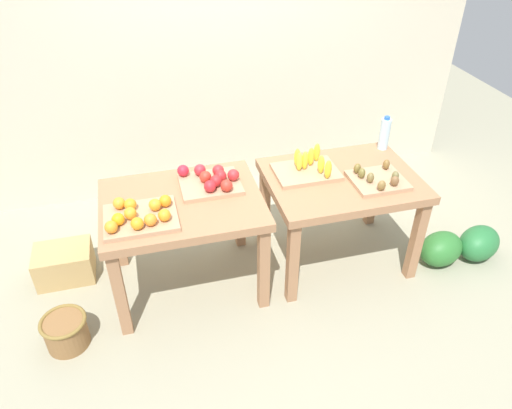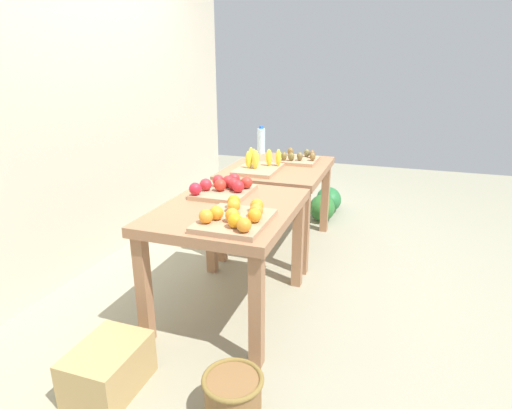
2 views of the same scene
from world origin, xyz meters
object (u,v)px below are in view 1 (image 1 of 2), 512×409
apple_bin (211,180)px  watermelon_pile (460,246)px  orange_bin (140,216)px  display_table_left (183,214)px  wicker_basket (66,331)px  display_table_right (341,190)px  water_bottle (385,134)px  kiwi_bin (378,179)px  cardboard_produce_box (64,263)px  banana_crate (308,168)px

apple_bin → watermelon_pile: size_ratio=0.58×
apple_bin → orange_bin: bearing=-150.7°
watermelon_pile → display_table_left: bearing=172.2°
wicker_basket → display_table_left: bearing=23.0°
display_table_right → water_bottle: 0.59m
display_table_left → display_table_right: bearing=0.0°
display_table_left → orange_bin: size_ratio=2.36×
display_table_left → apple_bin: apple_bin is taller
wicker_basket → kiwi_bin: bearing=5.8°
watermelon_pile → cardboard_produce_box: bearing=168.7°
orange_bin → kiwi_bin: bearing=0.9°
apple_bin → display_table_left: bearing=-151.7°
display_table_right → orange_bin: 1.41m
orange_bin → banana_crate: 1.20m
water_bottle → cardboard_produce_box: bearing=-179.9°
cardboard_produce_box → banana_crate: bearing=-6.3°
display_table_left → water_bottle: water_bottle is taller
orange_bin → banana_crate: size_ratio=1.00×
display_table_right → apple_bin: bearing=172.4°
orange_bin → apple_bin: (0.49, 0.28, 0.00)m
orange_bin → watermelon_pile: bearing=-3.0°
display_table_right → banana_crate: banana_crate is taller
wicker_basket → cardboard_produce_box: bearing=93.6°
display_table_right → banana_crate: size_ratio=2.36×
display_table_left → wicker_basket: (-0.83, -0.35, -0.51)m
watermelon_pile → kiwi_bin: bearing=168.5°
apple_bin → wicker_basket: (-1.05, -0.47, -0.66)m
banana_crate → watermelon_pile: bearing=-18.6°
banana_crate → kiwi_bin: size_ratio=1.22×
banana_crate → orange_bin: bearing=-167.4°
watermelon_pile → cardboard_produce_box: (-2.90, 0.58, -0.01)m
display_table_right → kiwi_bin: 0.27m
orange_bin → watermelon_pile: size_ratio=0.60×
orange_bin → wicker_basket: 0.88m
display_table_left → water_bottle: (1.57, 0.30, 0.23)m
watermelon_pile → cardboard_produce_box: 2.95m
apple_bin → water_bottle: (1.35, 0.19, 0.08)m
water_bottle → watermelon_pile: water_bottle is taller
water_bottle → wicker_basket: 2.59m
banana_crate → wicker_basket: (-1.72, -0.45, -0.66)m
kiwi_bin → cardboard_produce_box: 2.31m
apple_bin → cardboard_produce_box: 1.28m
kiwi_bin → cardboard_produce_box: size_ratio=0.90×
orange_bin → kiwi_bin: size_ratio=1.22×
kiwi_bin → cardboard_produce_box: (-2.18, 0.43, -0.64)m
wicker_basket → cardboard_produce_box: (-0.04, 0.65, 0.01)m
display_table_right → banana_crate: (-0.22, 0.10, 0.15)m
orange_bin → cardboard_produce_box: (-0.60, 0.46, -0.65)m
banana_crate → watermelon_pile: size_ratio=0.60×
kiwi_bin → display_table_left: bearing=174.3°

